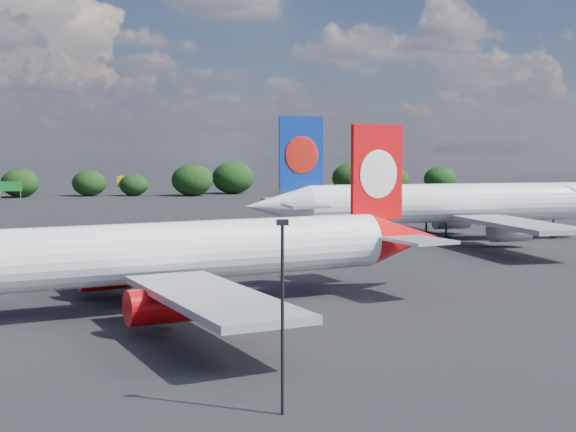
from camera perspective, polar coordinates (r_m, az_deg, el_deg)
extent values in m
plane|color=black|center=(104.95, -14.98, -2.41)|extent=(500.00, 500.00, 0.00)
cylinder|color=white|center=(64.50, -7.94, -2.49)|extent=(36.06, 12.59, 4.73)
cone|color=red|center=(74.35, 8.12, -1.53)|extent=(8.42, 6.29, 4.73)
cube|color=red|center=(72.35, 6.34, 3.11)|extent=(5.17, 1.62, 8.51)
ellipsoid|color=white|center=(72.12, 6.46, 2.97)|extent=(3.91, 1.07, 4.35)
ellipsoid|color=white|center=(72.60, 6.21, 2.99)|extent=(3.91, 1.07, 4.35)
cube|color=#989B9F|center=(69.02, 9.31, -1.72)|extent=(5.41, 6.47, 0.28)
cube|color=#989B9F|center=(77.61, 4.79, -0.96)|extent=(5.41, 6.47, 0.28)
cube|color=#989B9F|center=(52.68, -5.53, -5.77)|extent=(10.19, 19.79, 0.52)
cube|color=#989B9F|center=(75.84, -12.29, -2.62)|extent=(10.19, 19.79, 0.52)
cylinder|color=red|center=(56.67, -9.06, -6.32)|extent=(5.17, 3.54, 2.55)
cube|color=#989B9F|center=(56.55, -9.06, -5.66)|extent=(2.09, 0.74, 1.13)
cylinder|color=red|center=(71.01, -12.79, -4.13)|extent=(5.17, 3.54, 2.55)
cube|color=#989B9F|center=(70.92, -12.80, -3.60)|extent=(2.09, 0.74, 1.13)
cylinder|color=black|center=(63.01, -5.43, -5.68)|extent=(0.32, 0.32, 2.36)
cylinder|color=black|center=(63.18, -5.42, -6.48)|extent=(1.11, 0.65, 1.04)
cylinder|color=black|center=(63.56, -4.55, -6.41)|extent=(1.11, 0.65, 1.04)
cylinder|color=black|center=(68.24, -7.17, -4.89)|extent=(0.32, 0.32, 2.36)
cylinder|color=black|center=(68.40, -7.16, -5.63)|extent=(1.11, 0.65, 1.04)
cylinder|color=black|center=(68.75, -6.34, -5.57)|extent=(1.11, 0.65, 1.04)
cylinder|color=white|center=(113.59, 11.49, 0.92)|extent=(40.96, 5.55, 5.39)
cone|color=white|center=(105.27, -0.77, 0.72)|extent=(8.64, 5.42, 5.39)
cube|color=navy|center=(105.81, 0.94, 4.47)|extent=(5.93, 0.56, 9.70)
ellipsoid|color=red|center=(105.49, 0.98, 4.37)|extent=(4.53, 0.23, 4.96)
ellipsoid|color=red|center=(106.12, 0.89, 4.37)|extent=(4.53, 0.23, 4.96)
cube|color=#989B9F|center=(100.05, 1.22, 0.75)|extent=(4.87, 6.48, 0.32)
cube|color=#989B9F|center=(111.50, -0.40, 1.17)|extent=(4.87, 6.48, 0.32)
cube|color=#989B9F|center=(102.38, 15.95, -0.55)|extent=(7.09, 21.58, 0.59)
cube|color=#989B9F|center=(127.30, 9.62, 0.57)|extent=(7.09, 21.58, 0.59)
cylinder|color=#989B9F|center=(108.23, 15.49, -1.01)|extent=(5.40, 2.93, 2.91)
cube|color=#989B9F|center=(108.16, 15.50, -0.61)|extent=(2.37, 0.33, 1.29)
cylinder|color=#989B9F|center=(123.43, 11.54, -0.24)|extent=(5.40, 2.93, 2.91)
cube|color=#989B9F|center=(123.37, 11.54, 0.11)|extent=(2.37, 0.33, 1.29)
cylinder|color=black|center=(110.07, 11.17, -1.17)|extent=(0.30, 0.30, 2.69)
cylinder|color=black|center=(110.18, 11.16, -1.70)|extent=(1.19, 0.49, 1.19)
cylinder|color=black|center=(109.68, 10.60, -1.72)|extent=(1.19, 0.49, 1.19)
cylinder|color=black|center=(115.91, 9.80, -0.85)|extent=(0.30, 0.30, 2.69)
cylinder|color=black|center=(116.02, 9.80, -1.35)|extent=(1.19, 0.49, 1.19)
cylinder|color=black|center=(115.54, 9.26, -1.37)|extent=(1.19, 0.49, 1.19)
cylinder|color=black|center=(121.75, 18.33, -0.78)|extent=(0.26, 0.26, 2.69)
cylinder|color=black|center=(121.85, 18.32, -1.29)|extent=(0.97, 0.38, 0.97)
cylinder|color=black|center=(38.77, -0.40, -7.47)|extent=(0.16, 0.16, 9.21)
cube|color=black|center=(38.04, -0.40, -0.45)|extent=(0.55, 0.30, 0.28)
cube|color=#156D25|center=(221.26, -19.14, 2.01)|extent=(6.00, 0.30, 2.60)
cylinder|color=gray|center=(221.61, -19.77, 1.43)|extent=(0.20, 0.20, 2.00)
cylinder|color=gray|center=(221.16, -18.48, 1.46)|extent=(0.20, 0.20, 2.00)
cube|color=gold|center=(226.53, -11.43, 2.44)|extent=(5.00, 0.30, 3.00)
cylinder|color=gray|center=(226.66, -11.42, 1.75)|extent=(0.30, 0.30, 2.50)
ellipsoid|color=black|center=(225.80, -18.52, 2.24)|extent=(9.98, 8.44, 7.67)
ellipsoid|color=black|center=(227.03, -13.96, 2.29)|extent=(9.24, 7.82, 7.11)
ellipsoid|color=black|center=(225.20, -10.92, 2.19)|extent=(7.87, 6.66, 6.05)
ellipsoid|color=black|center=(222.58, -6.82, 2.57)|extent=(11.46, 9.70, 8.82)
ellipsoid|color=black|center=(231.80, -3.93, 2.74)|extent=(12.13, 10.27, 9.33)
ellipsoid|color=black|center=(229.03, 0.95, 2.31)|extent=(7.77, 6.57, 5.97)
ellipsoid|color=black|center=(234.70, 4.54, 2.71)|extent=(11.60, 9.82, 8.93)
ellipsoid|color=black|center=(237.76, 7.45, 2.56)|extent=(9.97, 8.44, 7.67)
ellipsoid|color=black|center=(247.77, 10.76, 2.61)|extent=(9.96, 8.43, 7.66)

